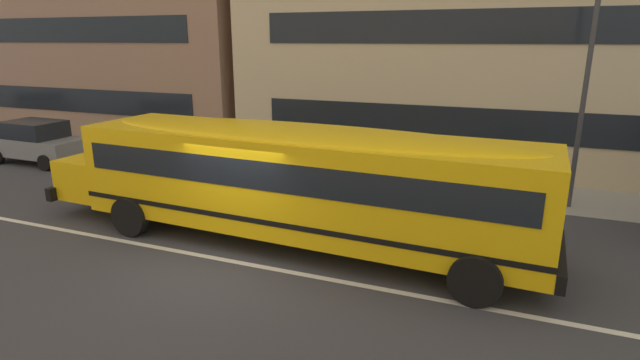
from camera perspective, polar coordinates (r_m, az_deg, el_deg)
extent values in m
plane|color=#38383D|center=(11.24, -10.22, -9.18)|extent=(400.00, 400.00, 0.00)
cube|color=gray|center=(17.70, 2.73, 0.45)|extent=(120.00, 3.00, 0.01)
cube|color=silver|center=(11.24, -10.22, -9.16)|extent=(110.00, 0.16, 0.01)
cube|color=yellow|center=(11.41, -2.19, -0.08)|extent=(10.94, 2.89, 2.17)
cube|color=yellow|center=(15.26, -23.59, 0.59)|extent=(1.66, 2.13, 1.08)
cube|color=black|center=(15.93, -25.38, -0.38)|extent=(0.29, 2.47, 0.36)
cube|color=black|center=(10.65, 25.81, -8.12)|extent=(0.29, 2.47, 0.36)
cube|color=black|center=(11.31, -2.21, 1.82)|extent=(10.29, 2.90, 0.63)
cube|color=black|center=(11.60, -2.15, -3.13)|extent=(10.96, 2.92, 0.12)
ellipsoid|color=yellow|center=(11.16, -2.24, 5.28)|extent=(10.50, 2.68, 0.36)
cylinder|color=red|center=(14.37, -12.19, 2.48)|extent=(0.45, 0.45, 0.03)
cylinder|color=black|center=(13.14, -21.03, -3.96)|extent=(1.00, 0.31, 0.99)
cylinder|color=black|center=(14.87, -14.40, -1.12)|extent=(1.00, 0.31, 0.99)
cylinder|color=black|center=(9.61, 17.44, -10.98)|extent=(1.00, 0.31, 0.99)
cylinder|color=black|center=(11.87, 18.94, -5.86)|extent=(1.00, 0.31, 0.99)
cube|color=gray|center=(22.47, -29.61, 3.39)|extent=(3.93, 1.77, 0.70)
cube|color=black|center=(22.48, -30.08, 5.08)|extent=(2.23, 1.60, 0.64)
cylinder|color=black|center=(22.07, -25.69, 2.78)|extent=(0.60, 0.19, 0.60)
cylinder|color=black|center=(21.02, -29.10, 1.75)|extent=(0.60, 0.19, 0.60)
cylinder|color=black|center=(24.06, -29.84, 3.21)|extent=(0.60, 0.19, 0.60)
cylinder|color=#38383D|center=(15.59, 28.14, 8.66)|extent=(0.14, 0.14, 6.50)
cube|color=black|center=(27.24, -27.81, 8.21)|extent=(15.38, 0.04, 1.10)
cube|color=black|center=(27.10, -28.70, 14.90)|extent=(15.38, 0.04, 1.10)
cube|color=black|center=(17.83, 21.22, 5.81)|extent=(17.96, 0.04, 1.10)
cube|color=black|center=(17.61, 22.30, 16.09)|extent=(17.96, 0.04, 1.10)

